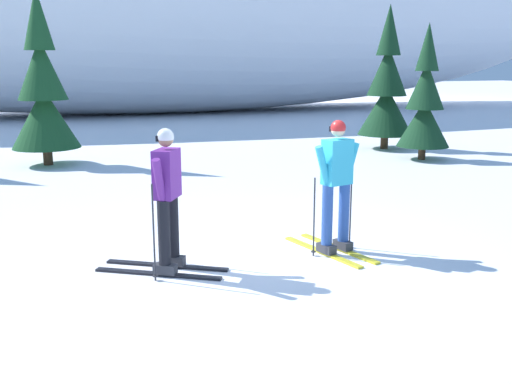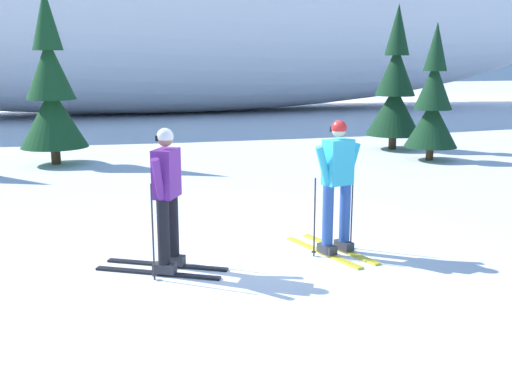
{
  "view_description": "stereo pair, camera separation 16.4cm",
  "coord_description": "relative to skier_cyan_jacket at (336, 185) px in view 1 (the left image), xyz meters",
  "views": [
    {
      "loc": [
        -2.86,
        -7.13,
        2.6
      ],
      "look_at": [
        -0.2,
        -0.15,
        0.95
      ],
      "focal_mm": 41.46,
      "sensor_mm": 36.0,
      "label": 1
    },
    {
      "loc": [
        -2.7,
        -7.19,
        2.6
      ],
      "look_at": [
        -0.2,
        -0.15,
        0.95
      ],
      "focal_mm": 41.46,
      "sensor_mm": 36.0,
      "label": 2
    }
  ],
  "objects": [
    {
      "name": "ground_plane",
      "position": [
        -0.96,
        0.18,
        -0.97
      ],
      "size": [
        120.0,
        120.0,
        0.0
      ],
      "primitive_type": "plane",
      "color": "white"
    },
    {
      "name": "skier_cyan_jacket",
      "position": [
        0.0,
        0.0,
        0.0
      ],
      "size": [
        0.77,
        1.63,
        1.85
      ],
      "color": "gold",
      "rests_on": "ground"
    },
    {
      "name": "skier_purple_jacket",
      "position": [
        -2.32,
        0.08,
        -0.01
      ],
      "size": [
        1.61,
        1.24,
        1.82
      ],
      "color": "black",
      "rests_on": "ground"
    },
    {
      "name": "pine_tree_center_left",
      "position": [
        -3.48,
        9.0,
        0.88
      ],
      "size": [
        1.7,
        1.7,
        4.41
      ],
      "color": "#47301E",
      "rests_on": "ground"
    },
    {
      "name": "pine_tree_center_right",
      "position": [
        6.04,
        6.28,
        0.54
      ],
      "size": [
        1.39,
        1.39,
        3.61
      ],
      "color": "#47301E",
      "rests_on": "ground"
    },
    {
      "name": "pine_tree_far_right",
      "position": [
        6.23,
        8.42,
        0.81
      ],
      "size": [
        1.64,
        1.64,
        4.26
      ],
      "color": "#47301E",
      "rests_on": "ground"
    }
  ]
}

